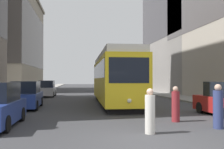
% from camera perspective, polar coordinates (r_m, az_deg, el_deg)
% --- Properties ---
extents(ground_plane, '(200.00, 200.00, 0.00)m').
position_cam_1_polar(ground_plane, '(8.38, 8.47, -14.50)').
color(ground_plane, '#38383A').
extents(sidewalk_left, '(2.82, 120.00, 0.15)m').
position_cam_1_polar(sidewalk_left, '(48.25, -15.07, -3.28)').
color(sidewalk_left, gray).
rests_on(sidewalk_left, ground).
extents(sidewalk_right, '(2.82, 120.00, 0.15)m').
position_cam_1_polar(sidewalk_right, '(49.03, 4.76, -3.28)').
color(sidewalk_right, gray).
rests_on(sidewalk_right, ground).
extents(streetcar, '(2.93, 13.70, 3.89)m').
position_cam_1_polar(streetcar, '(20.62, 0.46, -0.66)').
color(streetcar, black).
rests_on(streetcar, ground).
extents(transit_bus, '(2.81, 12.66, 3.45)m').
position_cam_1_polar(transit_bus, '(40.13, 1.55, -1.09)').
color(transit_bus, black).
rests_on(transit_bus, ground).
extents(parked_car_left_near, '(1.90, 4.54, 1.82)m').
position_cam_1_polar(parked_car_left_near, '(30.33, -14.21, -3.14)').
color(parked_car_left_near, black).
rests_on(parked_car_left_near, ground).
extents(parked_car_left_mid, '(1.99, 4.67, 1.82)m').
position_cam_1_polar(parked_car_left_mid, '(18.42, -18.41, -4.47)').
color(parked_car_left_mid, black).
rests_on(parked_car_left_mid, ground).
extents(pedestrian_crossing_near, '(0.36, 0.36, 1.62)m').
position_cam_1_polar(pedestrian_crossing_near, '(9.45, 8.38, -8.31)').
color(pedestrian_crossing_near, beige).
rests_on(pedestrian_crossing_near, ground).
extents(pedestrian_crossing_far, '(0.36, 0.36, 1.63)m').
position_cam_1_polar(pedestrian_crossing_far, '(12.31, 13.85, -6.59)').
color(pedestrian_crossing_far, maroon).
rests_on(pedestrian_crossing_far, ground).
extents(pedestrian_on_sidewalk, '(0.39, 0.39, 1.76)m').
position_cam_1_polar(pedestrian_on_sidewalk, '(11.12, 22.37, -6.82)').
color(pedestrian_on_sidewalk, navy).
rests_on(pedestrian_on_sidewalk, ground).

